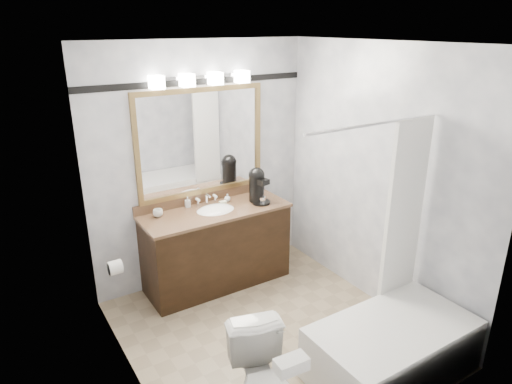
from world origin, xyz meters
TOP-DOWN VIEW (x-y plane):
  - room at (0.00, 0.00)m, footprint 2.42×2.62m
  - vanity at (0.00, 1.02)m, footprint 1.53×0.58m
  - mirror at (0.00, 1.28)m, footprint 1.40×0.04m
  - vanity_light_bar at (0.00, 1.23)m, footprint 1.02×0.14m
  - accent_stripe at (0.00, 1.29)m, footprint 2.40×0.01m
  - bathtub at (0.55, -0.90)m, footprint 1.30×0.75m
  - tp_roll at (-1.14, 0.66)m, footprint 0.11×0.12m
  - tissue_box at (-0.61, -1.12)m, footprint 0.21×0.12m
  - coffee_maker at (0.48, 0.98)m, footprint 0.20×0.25m
  - cup_left at (-0.56, 1.16)m, footprint 0.11×0.11m
  - soap_bottle_a at (-0.21, 1.23)m, footprint 0.06×0.06m
  - soap_bottle_b at (0.22, 1.16)m, footprint 0.08×0.08m
  - soap_bar at (0.15, 1.13)m, footprint 0.07×0.05m

SIDE VIEW (x-z plane):
  - bathtub at x=0.55m, z-range -0.70..1.26m
  - vanity at x=0.00m, z-range -0.04..0.93m
  - tp_roll at x=-1.14m, z-range 0.64..0.76m
  - tissue_box at x=-0.61m, z-range 0.71..0.79m
  - soap_bar at x=0.15m, z-range 0.85..0.87m
  - cup_left at x=-0.56m, z-range 0.85..0.93m
  - soap_bottle_b at x=0.22m, z-range 0.85..0.93m
  - soap_bottle_a at x=-0.21m, z-range 0.85..0.96m
  - coffee_maker at x=0.48m, z-range 0.86..1.23m
  - room at x=0.00m, z-range -0.01..2.51m
  - mirror at x=0.00m, z-range 0.95..2.05m
  - accent_stripe at x=0.00m, z-range 2.07..2.13m
  - vanity_light_bar at x=0.00m, z-range 2.07..2.19m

